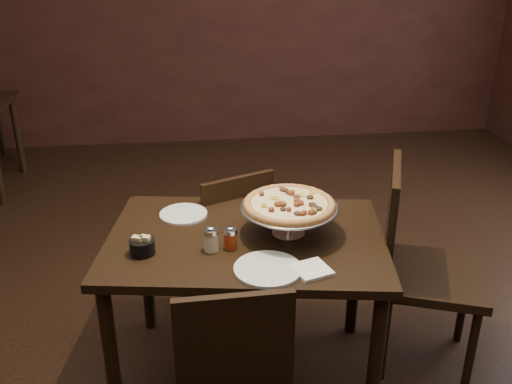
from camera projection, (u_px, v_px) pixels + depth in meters
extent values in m
cube|color=black|center=(244.00, 382.00, 2.70)|extent=(6.00, 7.00, 0.02)
cube|color=black|center=(246.00, 241.00, 2.46)|extent=(1.30, 0.97, 0.04)
cylinder|color=black|center=(111.00, 358.00, 2.32)|extent=(0.06, 0.06, 0.70)
cylinder|color=black|center=(375.00, 365.00, 2.29)|extent=(0.06, 0.06, 0.70)
cylinder|color=black|center=(146.00, 270.00, 2.94)|extent=(0.06, 0.06, 0.70)
cylinder|color=black|center=(355.00, 274.00, 2.90)|extent=(0.06, 0.06, 0.70)
cylinder|color=black|center=(18.00, 135.00, 4.93)|extent=(0.06, 0.06, 0.69)
cylinder|color=silver|center=(288.00, 233.00, 2.47)|extent=(0.14, 0.14, 0.01)
cylinder|color=silver|center=(289.00, 221.00, 2.44)|extent=(0.03, 0.03, 0.11)
cylinder|color=silver|center=(289.00, 208.00, 2.42)|extent=(0.10, 0.10, 0.01)
cylinder|color=#ACACB1|center=(289.00, 207.00, 2.42)|extent=(0.41, 0.41, 0.01)
torus|color=#ACACB1|center=(289.00, 207.00, 2.42)|extent=(0.42, 0.42, 0.01)
cylinder|color=#9F642F|center=(289.00, 205.00, 2.41)|extent=(0.38, 0.38, 0.01)
torus|color=#9F642F|center=(289.00, 204.00, 2.41)|extent=(0.39, 0.39, 0.03)
cylinder|color=#DAB578|center=(289.00, 203.00, 2.41)|extent=(0.32, 0.32, 0.01)
cylinder|color=beige|center=(211.00, 242.00, 2.33)|extent=(0.06, 0.06, 0.08)
cylinder|color=silver|center=(211.00, 231.00, 2.31)|extent=(0.06, 0.06, 0.02)
ellipsoid|color=silver|center=(211.00, 228.00, 2.30)|extent=(0.03, 0.03, 0.01)
cylinder|color=maroon|center=(231.00, 240.00, 2.35)|extent=(0.05, 0.05, 0.07)
cylinder|color=silver|center=(230.00, 231.00, 2.33)|extent=(0.06, 0.06, 0.02)
ellipsoid|color=silver|center=(230.00, 228.00, 2.32)|extent=(0.03, 0.03, 0.01)
cylinder|color=black|center=(142.00, 247.00, 2.31)|extent=(0.10, 0.10, 0.06)
cube|color=tan|center=(138.00, 244.00, 2.30)|extent=(0.05, 0.04, 0.07)
cube|color=tan|center=(145.00, 243.00, 2.30)|extent=(0.05, 0.04, 0.07)
cube|color=white|center=(312.00, 270.00, 2.20)|extent=(0.17, 0.17, 0.01)
cylinder|color=silver|center=(183.00, 214.00, 2.64)|extent=(0.22, 0.22, 0.01)
cylinder|color=silver|center=(268.00, 269.00, 2.20)|extent=(0.27, 0.27, 0.01)
cone|color=silver|center=(299.00, 211.00, 2.37)|extent=(0.15, 0.15, 0.00)
cylinder|color=black|center=(299.00, 210.00, 2.37)|extent=(0.06, 0.13, 0.02)
cube|color=black|center=(223.00, 241.00, 3.10)|extent=(0.52, 0.52, 0.04)
cube|color=black|center=(239.00, 215.00, 2.86)|extent=(0.38, 0.18, 0.42)
cylinder|color=black|center=(236.00, 254.00, 3.39)|extent=(0.03, 0.03, 0.39)
cylinder|color=black|center=(186.00, 269.00, 3.24)|extent=(0.03, 0.03, 0.39)
cylinder|color=black|center=(264.00, 280.00, 3.13)|extent=(0.03, 0.03, 0.39)
cylinder|color=black|center=(211.00, 297.00, 2.99)|extent=(0.03, 0.03, 0.39)
cube|color=black|center=(235.00, 348.00, 1.92)|extent=(0.41, 0.04, 0.43)
cube|color=black|center=(432.00, 276.00, 2.65)|extent=(0.60, 0.60, 0.04)
cube|color=black|center=(392.00, 218.00, 2.58)|extent=(0.19, 0.45, 0.49)
cylinder|color=black|center=(471.00, 352.00, 2.54)|extent=(0.04, 0.04, 0.46)
cylinder|color=black|center=(463.00, 303.00, 2.88)|extent=(0.04, 0.04, 0.46)
cylinder|color=black|center=(384.00, 339.00, 2.62)|extent=(0.04, 0.04, 0.46)
cylinder|color=black|center=(387.00, 293.00, 2.96)|extent=(0.04, 0.04, 0.46)
cylinder|color=black|center=(1.00, 133.00, 5.35)|extent=(0.04, 0.04, 0.46)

